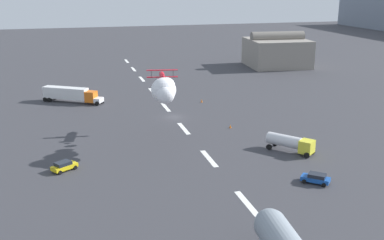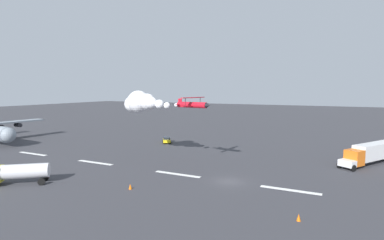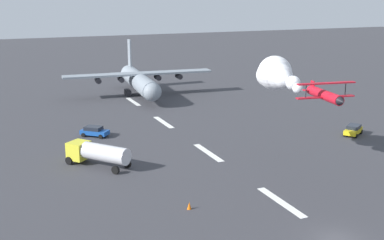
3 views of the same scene
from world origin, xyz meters
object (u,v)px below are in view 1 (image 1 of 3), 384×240
Objects in this scene: stunt_biplane_red at (165,89)px; semi_truck_orange at (71,94)px; traffic_cone_near at (202,101)px; airport_staff_sedan at (316,178)px; traffic_cone_far at (230,126)px; fuel_tanker_truck at (291,143)px; followme_car_yellow at (64,166)px.

stunt_biplane_red is 43.05m from semi_truck_orange.
stunt_biplane_red is 25.80× the size of traffic_cone_near.
airport_staff_sedan reaches higher than traffic_cone_far.
airport_staff_sedan is at bearing 42.27° from stunt_biplane_red.
stunt_biplane_red is at bearing 21.55° from semi_truck_orange.
traffic_cone_far is (30.45, 30.90, -1.76)m from semi_truck_orange.
fuel_tanker_truck is 1.86× the size of followme_car_yellow.
traffic_cone_near is 21.91m from traffic_cone_far.
traffic_cone_near is at bearing 179.04° from traffic_cone_far.
semi_truck_orange is 3.43× the size of airport_staff_sedan.
traffic_cone_near is (8.54, 31.27, -1.76)m from semi_truck_orange.
semi_truck_orange reaches higher than followme_car_yellow.
followme_car_yellow is at bearing -2.75° from semi_truck_orange.
traffic_cone_near is 1.00× the size of traffic_cone_far.
fuel_tanker_truck reaches higher than traffic_cone_far.
traffic_cone_far is at bearing -0.96° from traffic_cone_near.
stunt_biplane_red is 24.00m from fuel_tanker_truck.
semi_truck_orange is at bearing -141.87° from fuel_tanker_truck.
stunt_biplane_red is at bearing -60.54° from traffic_cone_far.
followme_car_yellow is (-1.73, -38.53, -0.92)m from fuel_tanker_truck.
fuel_tanker_truck is at bearing 7.72° from traffic_cone_near.
fuel_tanker_truck reaches higher than airport_staff_sedan.
semi_truck_orange is 19.55× the size of traffic_cone_far.
semi_truck_orange reaches higher than traffic_cone_far.
fuel_tanker_truck is 13.37m from airport_staff_sedan.
stunt_biplane_red is 2.40× the size of fuel_tanker_truck.
stunt_biplane_red reaches higher than traffic_cone_near.
followme_car_yellow is 49.18m from traffic_cone_near.
semi_truck_orange is 19.55× the size of traffic_cone_near.
followme_car_yellow is at bearing -112.36° from airport_staff_sedan.
traffic_cone_far is (-15.91, -5.49, -1.36)m from fuel_tanker_truck.
stunt_biplane_red is 20.68m from traffic_cone_far.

